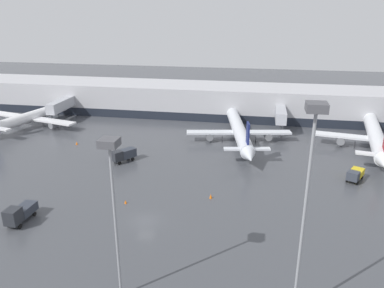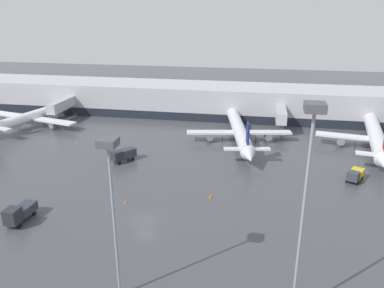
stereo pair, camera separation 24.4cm
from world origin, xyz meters
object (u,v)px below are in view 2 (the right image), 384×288
(service_truck_0, at_px, (355,174))
(apron_light_mast_1, at_px, (309,161))
(traffic_cone_2, at_px, (125,202))
(service_truck_1, at_px, (124,154))
(traffic_cone_4, at_px, (210,196))
(parked_jet_1, at_px, (376,137))
(parked_jet_0, at_px, (32,116))
(apron_light_mast_2, at_px, (110,176))
(parked_jet_2, at_px, (239,130))
(service_truck_2, at_px, (19,213))
(traffic_cone_3, at_px, (77,143))

(service_truck_0, height_order, apron_light_mast_1, apron_light_mast_1)
(service_truck_0, xyz_separation_m, traffic_cone_2, (-39.05, -15.98, -1.06))
(apron_light_mast_1, bearing_deg, service_truck_0, 69.10)
(service_truck_1, relative_size, traffic_cone_4, 7.13)
(parked_jet_1, height_order, service_truck_0, parked_jet_1)
(parked_jet_0, relative_size, apron_light_mast_1, 1.55)
(traffic_cone_4, height_order, apron_light_mast_2, apron_light_mast_2)
(parked_jet_2, height_order, apron_light_mast_2, apron_light_mast_2)
(service_truck_0, bearing_deg, service_truck_2, -37.21)
(apron_light_mast_2, bearing_deg, traffic_cone_2, 108.57)
(parked_jet_0, xyz_separation_m, service_truck_0, (79.30, -21.26, -1.25))
(parked_jet_0, height_order, apron_light_mast_1, apron_light_mast_1)
(traffic_cone_2, bearing_deg, parked_jet_1, 36.13)
(traffic_cone_2, height_order, apron_light_mast_1, apron_light_mast_1)
(traffic_cone_2, distance_m, traffic_cone_4, 14.26)
(service_truck_0, distance_m, traffic_cone_4, 28.01)
(service_truck_2, bearing_deg, apron_light_mast_1, 75.05)
(traffic_cone_3, relative_size, traffic_cone_4, 0.91)
(parked_jet_2, distance_m, traffic_cone_3, 38.76)
(service_truck_2, distance_m, apron_light_mast_1, 43.54)
(service_truck_0, relative_size, service_truck_1, 0.96)
(parked_jet_0, height_order, parked_jet_1, parked_jet_0)
(parked_jet_0, relative_size, traffic_cone_3, 50.85)
(service_truck_0, height_order, traffic_cone_2, service_truck_0)
(parked_jet_0, xyz_separation_m, service_truck_1, (33.67, -20.02, -1.01))
(service_truck_0, height_order, traffic_cone_3, service_truck_0)
(parked_jet_2, relative_size, service_truck_1, 7.31)
(service_truck_0, relative_size, apron_light_mast_1, 0.23)
(traffic_cone_2, xyz_separation_m, traffic_cone_4, (13.59, 4.34, 0.08))
(service_truck_0, bearing_deg, parked_jet_1, -175.68)
(parked_jet_1, distance_m, apron_light_mast_2, 68.79)
(service_truck_1, relative_size, traffic_cone_2, 9.00)
(parked_jet_1, distance_m, apron_light_mast_1, 59.73)
(service_truck_0, bearing_deg, traffic_cone_4, -37.48)
(parked_jet_2, height_order, service_truck_0, parked_jet_2)
(parked_jet_1, bearing_deg, service_truck_1, 117.05)
(service_truck_0, distance_m, service_truck_1, 45.65)
(apron_light_mast_1, bearing_deg, apron_light_mast_2, -177.87)
(service_truck_1, height_order, service_truck_2, service_truck_2)
(parked_jet_1, height_order, service_truck_2, parked_jet_1)
(parked_jet_2, xyz_separation_m, apron_light_mast_1, (9.23, -53.96, 14.58))
(traffic_cone_3, relative_size, apron_light_mast_1, 0.03)
(service_truck_1, distance_m, traffic_cone_3, 16.76)
(apron_light_mast_1, bearing_deg, parked_jet_1, 68.16)
(service_truck_1, xyz_separation_m, traffic_cone_2, (6.58, -17.21, -1.30))
(apron_light_mast_1, bearing_deg, traffic_cone_3, 136.33)
(parked_jet_1, xyz_separation_m, service_truck_1, (-53.67, -17.16, -1.46))
(parked_jet_1, height_order, traffic_cone_3, parked_jet_1)
(traffic_cone_4, bearing_deg, service_truck_0, 24.57)
(parked_jet_0, relative_size, traffic_cone_2, 58.32)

